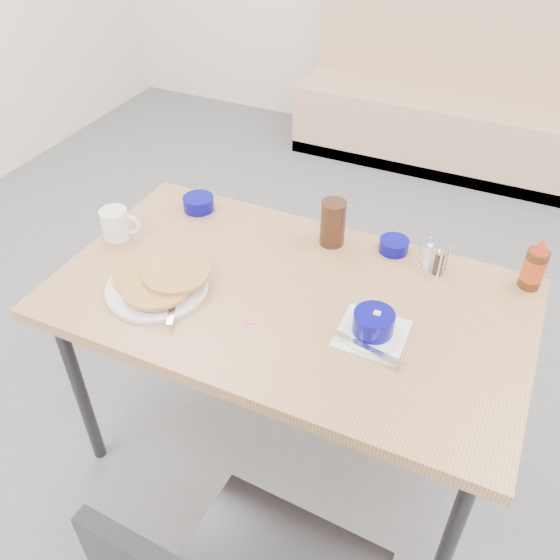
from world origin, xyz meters
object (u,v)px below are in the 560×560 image
at_px(dining_table, 288,310).
at_px(syrup_bottle, 535,266).
at_px(booth_bench, 450,108).
at_px(coffee_mug, 116,224).
at_px(grits_setting, 373,326).
at_px(creamer_bowl, 199,203).
at_px(condiment_caddy, 433,260).
at_px(butter_bowl, 394,246).
at_px(amber_tumbler, 333,223).
at_px(pancake_plate, 158,283).

relative_size(dining_table, syrup_bottle, 8.18).
bearing_deg(booth_bench, coffee_mug, -104.25).
distance_m(dining_table, coffee_mug, 0.65).
relative_size(grits_setting, creamer_bowl, 1.90).
height_order(grits_setting, syrup_bottle, syrup_bottle).
height_order(coffee_mug, condiment_caddy, condiment_caddy).
relative_size(dining_table, creamer_bowl, 12.84).
relative_size(coffee_mug, butter_bowl, 1.38).
distance_m(butter_bowl, amber_tumbler, 0.21).
bearing_deg(amber_tumbler, coffee_mug, -157.78).
distance_m(dining_table, grits_setting, 0.30).
bearing_deg(coffee_mug, butter_bowl, 19.86).
bearing_deg(creamer_bowl, amber_tumbler, 0.92).
bearing_deg(butter_bowl, dining_table, -122.93).
distance_m(grits_setting, condiment_caddy, 0.36).
bearing_deg(coffee_mug, syrup_bottle, 13.62).
height_order(amber_tumbler, condiment_caddy, amber_tumbler).
distance_m(pancake_plate, coffee_mug, 0.32).
bearing_deg(dining_table, amber_tumbler, 85.85).
bearing_deg(booth_bench, grits_setting, -83.90).
height_order(grits_setting, creamer_bowl, grits_setting).
xyz_separation_m(amber_tumbler, syrup_bottle, (0.62, 0.04, -0.00)).
distance_m(booth_bench, syrup_bottle, 2.34).
bearing_deg(booth_bench, butter_bowl, -84.27).
bearing_deg(amber_tumbler, booth_bench, 90.56).
relative_size(butter_bowl, amber_tumbler, 0.62).
height_order(dining_table, syrup_bottle, syrup_bottle).
distance_m(coffee_mug, creamer_bowl, 0.30).
bearing_deg(booth_bench, amber_tumbler, -89.44).
xyz_separation_m(booth_bench, syrup_bottle, (0.64, -2.19, 0.48)).
relative_size(booth_bench, amber_tumbler, 12.32).
bearing_deg(condiment_caddy, amber_tumbler, -155.18).
height_order(pancake_plate, grits_setting, grits_setting).
bearing_deg(grits_setting, booth_bench, 96.10).
height_order(coffee_mug, grits_setting, coffee_mug).
distance_m(butter_bowl, condiment_caddy, 0.14).
distance_m(pancake_plate, grits_setting, 0.65).
bearing_deg(grits_setting, amber_tumbler, 125.56).
bearing_deg(condiment_caddy, creamer_bowl, -154.54).
relative_size(dining_table, amber_tumbler, 9.08).
bearing_deg(booth_bench, pancake_plate, -97.74).
height_order(booth_bench, coffee_mug, booth_bench).
bearing_deg(pancake_plate, condiment_caddy, 31.20).
bearing_deg(creamer_bowl, grits_setting, -24.72).
bearing_deg(coffee_mug, grits_setting, -5.53).
relative_size(creamer_bowl, butter_bowl, 1.15).
bearing_deg(pancake_plate, booth_bench, 82.26).
bearing_deg(condiment_caddy, syrup_bottle, 33.25).
distance_m(creamer_bowl, syrup_bottle, 1.12).
bearing_deg(creamer_bowl, coffee_mug, -120.71).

